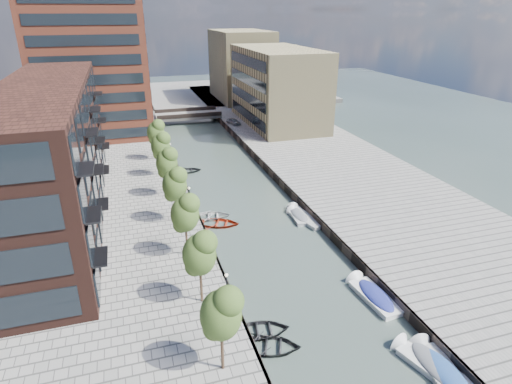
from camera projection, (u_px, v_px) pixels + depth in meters
name	position (u px, v px, depth m)	size (l,w,h in m)	color
water	(224.00, 173.00, 60.93)	(300.00, 300.00, 0.00)	#38473F
quay_right	(326.00, 159.00, 65.10)	(20.00, 140.00, 1.00)	gray
quay_wall_left	(180.00, 175.00, 59.06)	(0.25, 140.00, 1.00)	#332823
quay_wall_right	(264.00, 166.00, 62.39)	(0.25, 140.00, 1.00)	#332823
far_closure	(172.00, 95.00, 113.40)	(80.00, 40.00, 1.00)	gray
apartment_block	(53.00, 154.00, 43.54)	(8.00, 38.00, 14.00)	black
tower	(88.00, 45.00, 71.93)	(18.00, 18.00, 30.00)	#96422B
tan_block_near	(278.00, 87.00, 81.45)	(12.00, 25.00, 14.00)	tan
tan_block_far	(241.00, 65.00, 103.88)	(12.00, 20.00, 16.00)	tan
bridge	(188.00, 115.00, 88.47)	(13.00, 6.00, 1.30)	gray
tree_0	(221.00, 312.00, 24.92)	(2.50, 2.50, 5.95)	#382619
tree_1	(199.00, 252.00, 31.06)	(2.50, 2.50, 5.95)	#382619
tree_2	(185.00, 212.00, 37.21)	(2.50, 2.50, 5.95)	#382619
tree_3	(174.00, 183.00, 43.35)	(2.50, 2.50, 5.95)	#382619
tree_4	(167.00, 162.00, 49.49)	(2.50, 2.50, 5.95)	#382619
tree_5	(161.00, 145.00, 55.64)	(2.50, 2.50, 5.95)	#382619
tree_6	(156.00, 131.00, 61.78)	(2.50, 2.50, 5.95)	#382619
lamp_0	(227.00, 293.00, 29.49)	(0.24, 0.24, 4.12)	black
lamp_1	(190.00, 202.00, 43.53)	(0.24, 0.24, 4.12)	black
lamp_2	(171.00, 155.00, 57.58)	(0.24, 0.24, 4.12)	black
sloop_0	(270.00, 349.00, 29.46)	(3.12, 4.37, 0.90)	black
sloop_1	(261.00, 333.00, 30.90)	(3.06, 4.29, 0.89)	#232326
sloop_2	(219.00, 225.00, 46.35)	(3.13, 4.39, 0.91)	#A22911
sloop_3	(211.00, 218.00, 47.92)	(3.15, 4.41, 0.91)	silver
sloop_4	(187.00, 172.00, 61.47)	(2.99, 4.19, 0.87)	#242527
motorboat_0	(439.00, 369.00, 27.54)	(2.39, 5.63, 1.83)	#B6B7B4
motorboat_1	(427.00, 363.00, 27.98)	(3.19, 5.49, 1.73)	white
motorboat_2	(303.00, 218.00, 47.73)	(3.04, 5.36, 1.69)	#B8B7B5
motorboat_3	(372.00, 294.00, 34.74)	(2.35, 5.58, 1.81)	white
motorboat_4	(298.00, 215.00, 48.27)	(1.96, 4.72, 1.53)	#B6B6B4
car	(233.00, 121.00, 82.74)	(1.39, 3.46, 1.18)	#9EA2A3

